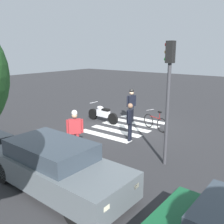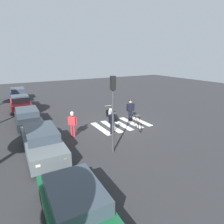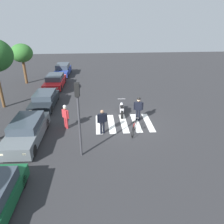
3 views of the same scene
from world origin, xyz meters
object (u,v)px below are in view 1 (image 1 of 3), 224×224
object	(u,v)px
officer_by_motorcycle	(131,102)
pedestrian_bystander	(75,129)
leaning_bicycle	(155,122)
police_motorcycle	(103,114)
car_grey_coupe	(56,167)
officer_on_foot	(130,119)
traffic_light_pole	(168,84)

from	to	relation	value
officer_by_motorcycle	pedestrian_bystander	bearing A→B (deg)	98.33
officer_by_motorcycle	leaning_bicycle	bearing A→B (deg)	161.88
police_motorcycle	pedestrian_bystander	distance (m)	4.56
pedestrian_bystander	car_grey_coupe	size ratio (longest dim) A/B	0.37
officer_by_motorcycle	pedestrian_bystander	world-z (taller)	officer_by_motorcycle
police_motorcycle	officer_by_motorcycle	distance (m)	1.73
leaning_bicycle	pedestrian_bystander	size ratio (longest dim) A/B	0.93
officer_on_foot	officer_by_motorcycle	xyz separation A→B (m)	(1.68, -2.69, 0.12)
police_motorcycle	traffic_light_pole	distance (m)	6.40
officer_on_foot	pedestrian_bystander	xyz separation A→B (m)	(0.93, 2.46, 0.02)
officer_on_foot	traffic_light_pole	world-z (taller)	traffic_light_pole
officer_by_motorcycle	pedestrian_bystander	xyz separation A→B (m)	(-0.75, 5.15, -0.09)
leaning_bicycle	officer_on_foot	xyz separation A→B (m)	(0.15, 2.09, 0.58)
officer_by_motorcycle	traffic_light_pole	xyz separation A→B (m)	(-3.98, 3.95, 1.75)
officer_by_motorcycle	traffic_light_pole	world-z (taller)	traffic_light_pole
car_grey_coupe	traffic_light_pole	world-z (taller)	traffic_light_pole
officer_by_motorcycle	officer_on_foot	bearing A→B (deg)	121.98
police_motorcycle	leaning_bicycle	world-z (taller)	police_motorcycle
leaning_bicycle	officer_on_foot	distance (m)	2.18
pedestrian_bystander	car_grey_coupe	bearing A→B (deg)	123.23
leaning_bicycle	traffic_light_pole	size ratio (longest dim) A/B	0.38
leaning_bicycle	traffic_light_pole	bearing A→B (deg)	122.65
police_motorcycle	officer_by_motorcycle	world-z (taller)	officer_by_motorcycle
officer_on_foot	officer_by_motorcycle	bearing A→B (deg)	-58.02
leaning_bicycle	police_motorcycle	bearing A→B (deg)	8.78
car_grey_coupe	traffic_light_pole	bearing A→B (deg)	-117.55
car_grey_coupe	officer_by_motorcycle	bearing A→B (deg)	-73.34
police_motorcycle	leaning_bicycle	distance (m)	3.08
police_motorcycle	officer_on_foot	bearing A→B (deg)	150.69
police_motorcycle	traffic_light_pole	bearing A→B (deg)	150.93
police_motorcycle	car_grey_coupe	bearing A→B (deg)	118.45
pedestrian_bystander	traffic_light_pole	xyz separation A→B (m)	(-3.23, -1.20, 1.85)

